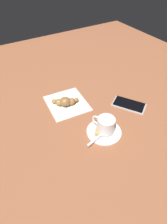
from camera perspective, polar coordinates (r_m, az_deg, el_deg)
ground_plane at (r=0.75m, az=-0.62°, el=-2.69°), size 1.80×1.80×0.00m
saucer at (r=0.71m, az=6.26°, el=-5.84°), size 0.13×0.13×0.01m
espresso_cup at (r=0.69m, az=6.73°, el=-3.76°), size 0.09×0.06×0.06m
teaspoon at (r=0.70m, az=6.16°, el=-6.13°), size 0.05×0.13×0.01m
sugar_packet at (r=0.71m, az=4.37°, el=-5.04°), size 0.06×0.05×0.01m
napkin at (r=0.83m, az=-5.34°, el=2.61°), size 0.20×0.18×0.00m
croissant at (r=0.81m, az=-5.59°, el=3.15°), size 0.08×0.11×0.04m
cell_phone at (r=0.84m, az=13.67°, el=2.26°), size 0.16×0.14×0.01m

